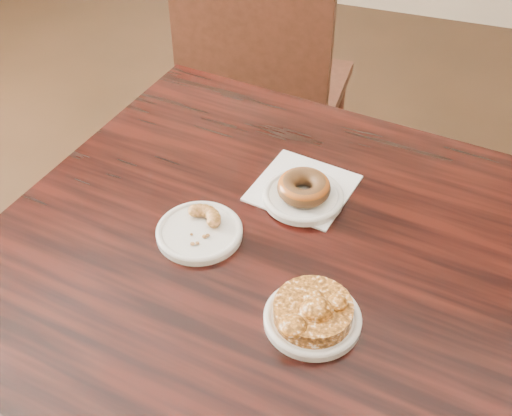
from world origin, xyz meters
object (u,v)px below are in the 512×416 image
(chair_far, at_px, (270,90))
(cruller_fragment, at_px, (199,225))
(apple_fritter, at_px, (313,308))
(cafe_table, at_px, (262,373))
(glazed_donut, at_px, (304,187))

(chair_far, distance_m, cruller_fragment, 1.03)
(apple_fritter, xyz_separation_m, cruller_fragment, (-0.24, 0.12, -0.01))
(cafe_table, xyz_separation_m, chair_far, (-0.29, 0.96, 0.08))
(glazed_donut, height_order, apple_fritter, same)
(cafe_table, relative_size, cruller_fragment, 10.84)
(chair_far, relative_size, apple_fritter, 5.33)
(apple_fritter, bearing_deg, glazed_donut, 108.43)
(chair_far, bearing_deg, cafe_table, 105.70)
(cafe_table, height_order, cruller_fragment, cruller_fragment)
(cafe_table, relative_size, chair_far, 1.07)
(chair_far, height_order, cruller_fragment, chair_far)
(glazed_donut, distance_m, cruller_fragment, 0.21)
(cafe_table, bearing_deg, apple_fritter, -36.45)
(cafe_table, distance_m, cruller_fragment, 0.42)
(chair_far, xyz_separation_m, cruller_fragment, (0.17, -0.96, 0.32))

